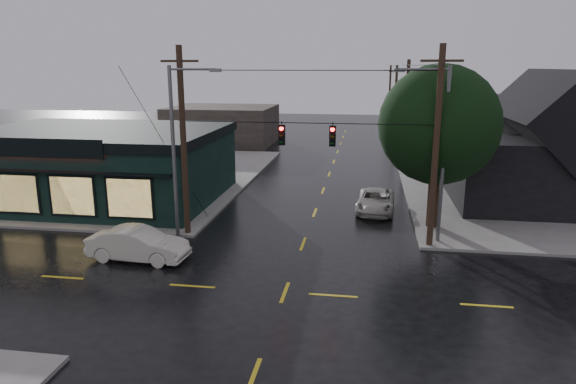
% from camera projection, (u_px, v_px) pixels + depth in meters
% --- Properties ---
extents(ground_plane, '(160.00, 160.00, 0.00)m').
position_uv_depth(ground_plane, '(285.00, 292.00, 21.23)').
color(ground_plane, black).
extents(sidewalk_nw, '(28.00, 28.00, 0.15)m').
position_uv_depth(sidewalk_nw, '(89.00, 175.00, 43.38)').
color(sidewalk_nw, slate).
rests_on(sidewalk_nw, ground).
extents(pizza_shop, '(16.30, 12.34, 4.90)m').
position_uv_depth(pizza_shop, '(100.00, 164.00, 35.27)').
color(pizza_shop, black).
rests_on(pizza_shop, ground).
extents(ne_building, '(12.60, 11.60, 8.75)m').
position_uv_depth(ne_building, '(547.00, 137.00, 34.23)').
color(ne_building, black).
rests_on(ne_building, ground).
extents(corner_tree, '(6.63, 6.63, 9.14)m').
position_uv_depth(corner_tree, '(439.00, 125.00, 28.14)').
color(corner_tree, black).
rests_on(corner_tree, ground).
extents(utility_pole_nw, '(2.00, 0.32, 10.15)m').
position_uv_depth(utility_pole_nw, '(188.00, 235.00, 28.44)').
color(utility_pole_nw, black).
rests_on(utility_pole_nw, ground).
extents(utility_pole_ne, '(2.00, 0.32, 10.15)m').
position_uv_depth(utility_pole_ne, '(429.00, 247.00, 26.50)').
color(utility_pole_ne, black).
rests_on(utility_pole_ne, ground).
extents(utility_pole_far_a, '(2.00, 0.32, 9.65)m').
position_uv_depth(utility_pole_far_a, '(403.00, 168.00, 47.12)').
color(utility_pole_far_a, black).
rests_on(utility_pole_far_a, ground).
extents(utility_pole_far_b, '(2.00, 0.32, 9.15)m').
position_uv_depth(utility_pole_far_b, '(394.00, 138.00, 66.30)').
color(utility_pole_far_b, black).
rests_on(utility_pole_far_b, ground).
extents(utility_pole_far_c, '(2.00, 0.32, 9.15)m').
position_uv_depth(utility_pole_far_c, '(388.00, 122.00, 85.49)').
color(utility_pole_far_c, black).
rests_on(utility_pole_far_c, ground).
extents(span_signal_assembly, '(13.00, 0.48, 1.23)m').
position_uv_depth(span_signal_assembly, '(307.00, 135.00, 26.08)').
color(span_signal_assembly, black).
rests_on(span_signal_assembly, ground).
extents(streetlight_nw, '(5.40, 0.30, 9.15)m').
position_uv_depth(streetlight_nw, '(178.00, 239.00, 27.81)').
color(streetlight_nw, slate).
rests_on(streetlight_nw, ground).
extents(streetlight_ne, '(5.40, 0.30, 9.15)m').
position_uv_depth(streetlight_ne, '(437.00, 243.00, 27.09)').
color(streetlight_ne, slate).
rests_on(streetlight_ne, ground).
extents(bg_building_west, '(12.00, 10.00, 4.40)m').
position_uv_depth(bg_building_west, '(223.00, 125.00, 61.16)').
color(bg_building_west, '#302622').
rests_on(bg_building_west, ground).
extents(bg_building_east, '(14.00, 12.00, 5.60)m').
position_uv_depth(bg_building_east, '(477.00, 120.00, 61.34)').
color(bg_building_east, '#2A292F').
rests_on(bg_building_east, ground).
extents(sedan_cream, '(4.92, 1.98, 1.59)m').
position_uv_depth(sedan_cream, '(138.00, 244.00, 24.58)').
color(sedan_cream, beige).
rests_on(sedan_cream, ground).
extents(suv_silver, '(2.60, 5.10, 1.38)m').
position_uv_depth(suv_silver, '(376.00, 201.00, 32.84)').
color(suv_silver, '#BBB7AC').
rests_on(suv_silver, ground).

